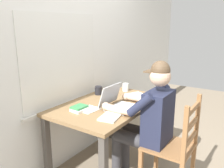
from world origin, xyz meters
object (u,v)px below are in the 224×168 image
at_px(seated_person, 147,118).
at_px(wooden_chair, 174,147).
at_px(book_stack_main, 79,109).
at_px(coffee_mug_dark, 98,90).
at_px(laptop, 118,102).
at_px(computer_mouse, 139,100).
at_px(coffee_mug_white, 126,87).
at_px(desk, 108,112).

relative_size(seated_person, wooden_chair, 1.32).
bearing_deg(book_stack_main, seated_person, -60.65).
relative_size(wooden_chair, coffee_mug_dark, 7.79).
distance_m(laptop, computer_mouse, 0.30).
relative_size(coffee_mug_white, coffee_mug_dark, 0.93).
bearing_deg(laptop, wooden_chair, -86.35).
relative_size(desk, computer_mouse, 12.50).
bearing_deg(laptop, seated_person, -83.15).
height_order(laptop, coffee_mug_dark, laptop).
height_order(desk, wooden_chair, wooden_chair).
bearing_deg(wooden_chair, coffee_mug_dark, 78.18).
bearing_deg(coffee_mug_white, computer_mouse, -130.52).
bearing_deg(coffee_mug_dark, desk, -125.10).
distance_m(wooden_chair, laptop, 0.68).
bearing_deg(coffee_mug_white, desk, -170.45).
distance_m(desk, computer_mouse, 0.36).
xyz_separation_m(desk, laptop, (-0.06, -0.15, 0.16)).
height_order(seated_person, coffee_mug_dark, seated_person).
bearing_deg(coffee_mug_dark, book_stack_main, -162.45).
distance_m(desk, coffee_mug_white, 0.54).
bearing_deg(desk, wooden_chair, -91.45).
bearing_deg(laptop, coffee_mug_dark, 59.51).
relative_size(seated_person, book_stack_main, 7.52).
relative_size(computer_mouse, coffee_mug_dark, 0.82).
xyz_separation_m(computer_mouse, coffee_mug_dark, (-0.03, 0.53, 0.03)).
bearing_deg(computer_mouse, seated_person, -137.77).
relative_size(seated_person, coffee_mug_dark, 10.28).
xyz_separation_m(desk, seated_person, (-0.02, -0.47, 0.05)).
relative_size(computer_mouse, coffee_mug_white, 0.88).
xyz_separation_m(seated_person, coffee_mug_dark, (0.22, 0.75, 0.10)).
bearing_deg(computer_mouse, book_stack_main, 148.09).
distance_m(seated_person, book_stack_main, 0.67).
distance_m(coffee_mug_dark, book_stack_main, 0.57).
relative_size(seated_person, laptop, 3.81).
bearing_deg(wooden_chair, computer_mouse, 64.04).
height_order(desk, coffee_mug_white, coffee_mug_white).
xyz_separation_m(laptop, coffee_mug_dark, (0.25, 0.43, -0.00)).
distance_m(seated_person, coffee_mug_dark, 0.79).
bearing_deg(seated_person, computer_mouse, 42.23).
bearing_deg(coffee_mug_dark, laptop, -120.49).
height_order(seated_person, wooden_chair, seated_person).
xyz_separation_m(wooden_chair, laptop, (-0.04, 0.60, 0.33)).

